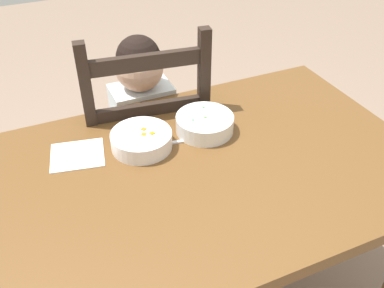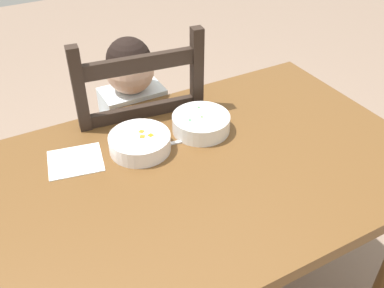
# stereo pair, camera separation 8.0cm
# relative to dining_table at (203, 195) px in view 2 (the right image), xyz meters

# --- Properties ---
(dining_table) EXTENTS (1.28, 0.81, 0.75)m
(dining_table) POSITION_rel_dining_table_xyz_m (0.00, 0.00, 0.00)
(dining_table) COLOR brown
(dining_table) RESTS_ON ground
(dining_chair) EXTENTS (0.47, 0.47, 1.03)m
(dining_chair) POSITION_rel_dining_table_xyz_m (-0.03, 0.45, -0.16)
(dining_chair) COLOR black
(dining_chair) RESTS_ON ground
(child_figure) EXTENTS (0.32, 0.31, 0.96)m
(child_figure) POSITION_rel_dining_table_xyz_m (-0.02, 0.45, -0.00)
(child_figure) COLOR silver
(child_figure) RESTS_ON ground
(bowl_of_peas) EXTENTS (0.18, 0.18, 0.06)m
(bowl_of_peas) POSITION_rel_dining_table_xyz_m (0.08, 0.16, 0.14)
(bowl_of_peas) COLOR white
(bowl_of_peas) RESTS_ON dining_table
(bowl_of_carrots) EXTENTS (0.18, 0.18, 0.05)m
(bowl_of_carrots) POSITION_rel_dining_table_xyz_m (-0.13, 0.16, 0.14)
(bowl_of_carrots) COLOR white
(bowl_of_carrots) RESTS_ON dining_table
(spoon) EXTENTS (0.14, 0.04, 0.01)m
(spoon) POSITION_rel_dining_table_xyz_m (-0.07, 0.14, 0.12)
(spoon) COLOR silver
(spoon) RESTS_ON dining_table
(paper_napkin) EXTENTS (0.18, 0.16, 0.00)m
(paper_napkin) POSITION_rel_dining_table_xyz_m (-0.31, 0.19, 0.12)
(paper_napkin) COLOR white
(paper_napkin) RESTS_ON dining_table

